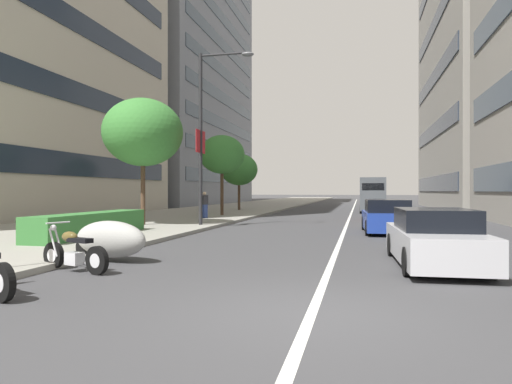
# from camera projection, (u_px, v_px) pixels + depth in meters

# --- Properties ---
(ground_plane) EXTENTS (400.00, 400.00, 0.00)m
(ground_plane) POSITION_uv_depth(u_px,v_px,m) (312.00, 313.00, 6.66)
(ground_plane) COLOR #3A3A3D
(sidewalk_right_plaza) EXTENTS (160.00, 10.44, 0.15)m
(sidewalk_right_plaza) POSITION_uv_depth(u_px,v_px,m) (215.00, 211.00, 38.42)
(sidewalk_right_plaza) COLOR gray
(sidewalk_right_plaza) RESTS_ON ground
(lane_centre_stripe) EXTENTS (110.00, 0.16, 0.01)m
(lane_centre_stripe) POSITION_uv_depth(u_px,v_px,m) (352.00, 211.00, 40.77)
(lane_centre_stripe) COLOR silver
(lane_centre_stripe) RESTS_ON ground
(motorcycle_far_end_row) EXTENTS (0.86, 2.03, 1.09)m
(motorcycle_far_end_row) POSITION_uv_depth(u_px,v_px,m) (74.00, 253.00, 10.09)
(motorcycle_far_end_row) COLOR black
(motorcycle_far_end_row) RESTS_ON ground
(motorcycle_by_sign_pole) EXTENTS (1.30, 2.32, 1.03)m
(motorcycle_by_sign_pole) POSITION_uv_depth(u_px,v_px,m) (110.00, 239.00, 11.51)
(motorcycle_by_sign_pole) COLOR #9E9E99
(motorcycle_by_sign_pole) RESTS_ON ground
(car_approaching_light) EXTENTS (4.71, 1.96, 1.37)m
(car_approaching_light) POSITION_uv_depth(u_px,v_px,m) (434.00, 239.00, 10.83)
(car_approaching_light) COLOR #B7B7BC
(car_approaching_light) RESTS_ON ground
(car_lead_in_lane) EXTENTS (4.25, 2.07, 1.42)m
(car_lead_in_lane) POSITION_uv_depth(u_px,v_px,m) (387.00, 217.00, 19.30)
(car_lead_in_lane) COLOR navy
(car_lead_in_lane) RESTS_ON ground
(car_far_down_avenue) EXTENTS (4.58, 2.02, 1.28)m
(car_far_down_avenue) POSITION_uv_depth(u_px,v_px,m) (383.00, 210.00, 27.75)
(car_far_down_avenue) COLOR maroon
(car_far_down_avenue) RESTS_ON ground
(delivery_van_ahead) EXTENTS (5.39, 2.17, 2.84)m
(delivery_van_ahead) POSITION_uv_depth(u_px,v_px,m) (373.00, 194.00, 37.33)
(delivery_van_ahead) COLOR #4C5156
(delivery_van_ahead) RESTS_ON ground
(street_lamp_with_banners) EXTENTS (1.26, 2.75, 8.30)m
(street_lamp_with_banners) POSITION_uv_depth(u_px,v_px,m) (208.00, 123.00, 21.96)
(street_lamp_with_banners) COLOR #232326
(street_lamp_with_banners) RESTS_ON sidewalk_right_plaza
(clipped_hedge_bed) EXTENTS (6.13, 1.10, 0.85)m
(clipped_hedge_bed) POSITION_uv_depth(u_px,v_px,m) (91.00, 224.00, 16.52)
(clipped_hedge_bed) COLOR #337033
(clipped_hedge_bed) RESTS_ON sidewalk_right_plaza
(street_tree_near_plaza_corner) EXTENTS (3.88, 3.88, 6.14)m
(street_tree_near_plaza_corner) POSITION_uv_depth(u_px,v_px,m) (143.00, 132.00, 22.08)
(street_tree_near_plaza_corner) COLOR #473323
(street_tree_near_plaza_corner) RESTS_ON sidewalk_right_plaza
(street_tree_mid_sidewalk) EXTENTS (3.08, 3.08, 5.43)m
(street_tree_mid_sidewalk) POSITION_uv_depth(u_px,v_px,m) (222.00, 155.00, 30.91)
(street_tree_mid_sidewalk) COLOR #473323
(street_tree_mid_sidewalk) RESTS_ON sidewalk_right_plaza
(street_tree_by_lamp_post) EXTENTS (3.23, 3.23, 4.88)m
(street_tree_by_lamp_post) POSITION_uv_depth(u_px,v_px,m) (239.00, 170.00, 39.47)
(street_tree_by_lamp_post) COLOR #473323
(street_tree_by_lamp_post) RESTS_ON sidewalk_right_plaza
(pedestrian_on_plaza) EXTENTS (0.47, 0.40, 1.59)m
(pedestrian_on_plaza) POSITION_uv_depth(u_px,v_px,m) (204.00, 205.00, 27.66)
(pedestrian_on_plaza) COLOR #33478C
(pedestrian_on_plaza) RESTS_ON sidewalk_right_plaza
(office_tower_behind_plaza) EXTENTS (32.03, 21.16, 45.91)m
(office_tower_behind_plaza) POSITION_uv_depth(u_px,v_px,m) (154.00, 43.00, 64.85)
(office_tower_behind_plaza) COLOR gray
(office_tower_behind_plaza) RESTS_ON ground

